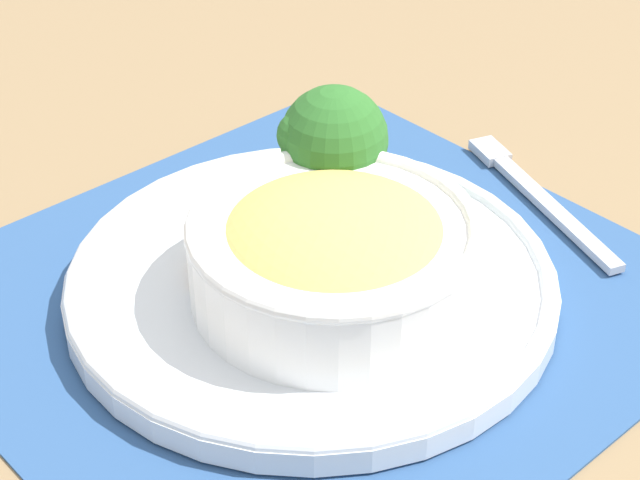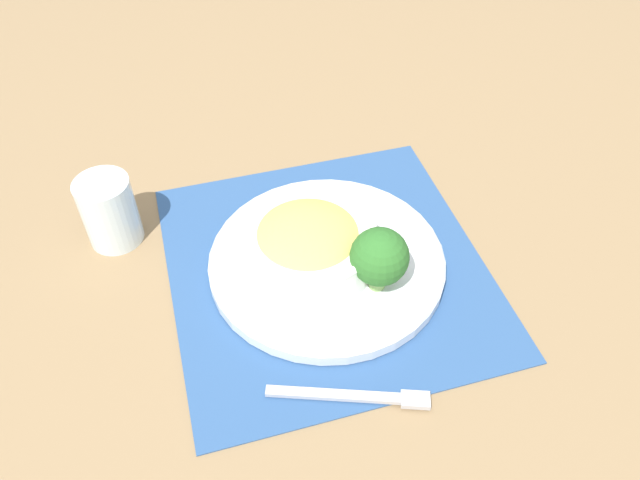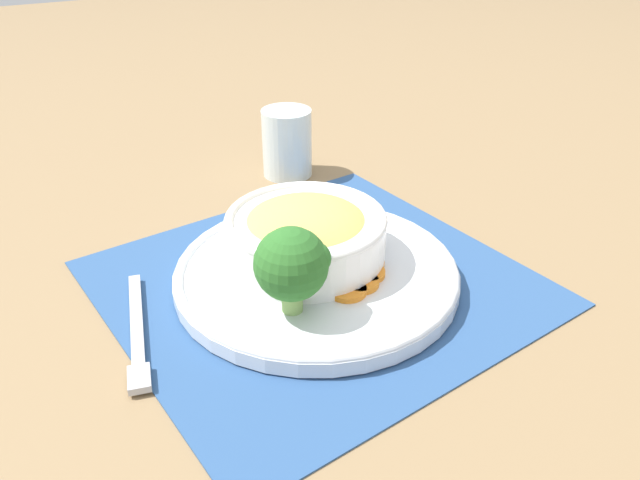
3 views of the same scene
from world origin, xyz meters
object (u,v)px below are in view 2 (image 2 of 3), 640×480
object	(u,v)px
bowl	(308,245)
fork	(365,397)
broccoli_floret	(380,257)
water_glass	(110,214)

from	to	relation	value
bowl	fork	size ratio (longest dim) A/B	0.97
bowl	broccoli_floret	distance (m)	0.10
broccoli_floret	bowl	bearing A→B (deg)	-122.18
broccoli_floret	water_glass	distance (m)	0.37
broccoli_floret	fork	distance (m)	0.17
broccoli_floret	water_glass	xyz separation A→B (m)	(-0.15, -0.34, -0.03)
bowl	water_glass	bearing A→B (deg)	-111.99
bowl	water_glass	xyz separation A→B (m)	(-0.10, -0.26, -0.01)
broccoli_floret	fork	xyz separation A→B (m)	(0.15, -0.04, -0.07)
fork	bowl	bearing A→B (deg)	-157.28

